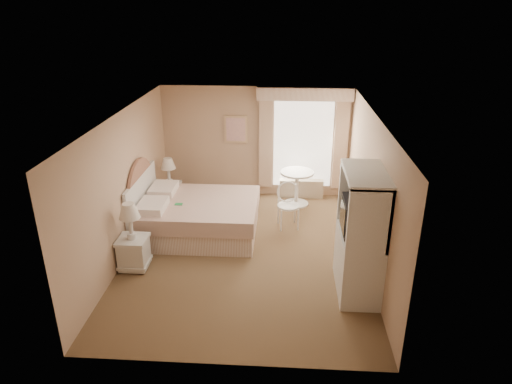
# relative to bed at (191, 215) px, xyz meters

# --- Properties ---
(room) EXTENTS (4.21, 5.51, 2.51)m
(room) POSITION_rel_bed_xyz_m (1.11, -0.68, 0.87)
(room) COLOR brown
(room) RESTS_ON ground
(window) EXTENTS (2.05, 0.22, 2.51)m
(window) POSITION_rel_bed_xyz_m (2.16, 1.97, 0.96)
(window) COLOR white
(window) RESTS_ON room
(framed_art) EXTENTS (0.52, 0.04, 0.62)m
(framed_art) POSITION_rel_bed_xyz_m (0.66, 2.03, 1.17)
(framed_art) COLOR tan
(framed_art) RESTS_ON room
(bed) EXTENTS (2.30, 1.81, 1.60)m
(bed) POSITION_rel_bed_xyz_m (0.00, 0.00, 0.00)
(bed) COLOR tan
(bed) RESTS_ON room
(nightstand_near) EXTENTS (0.48, 0.48, 1.17)m
(nightstand_near) POSITION_rel_bed_xyz_m (-0.73, -1.29, 0.06)
(nightstand_near) COLOR silver
(nightstand_near) RESTS_ON room
(nightstand_far) EXTENTS (0.45, 0.45, 1.08)m
(nightstand_far) POSITION_rel_bed_xyz_m (-0.73, 1.28, 0.02)
(nightstand_far) COLOR silver
(nightstand_far) RESTS_ON room
(round_table) EXTENTS (0.73, 0.73, 0.77)m
(round_table) POSITION_rel_bed_xyz_m (2.04, 1.52, 0.13)
(round_table) COLOR silver
(round_table) RESTS_ON room
(cafe_chair) EXTENTS (0.51, 0.51, 0.91)m
(cafe_chair) POSITION_rel_bed_xyz_m (1.85, 0.45, 0.15)
(cafe_chair) COLOR silver
(cafe_chair) RESTS_ON room
(armoire) EXTENTS (0.59, 1.18, 1.96)m
(armoire) POSITION_rel_bed_xyz_m (2.92, -1.69, 0.43)
(armoire) COLOR silver
(armoire) RESTS_ON room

